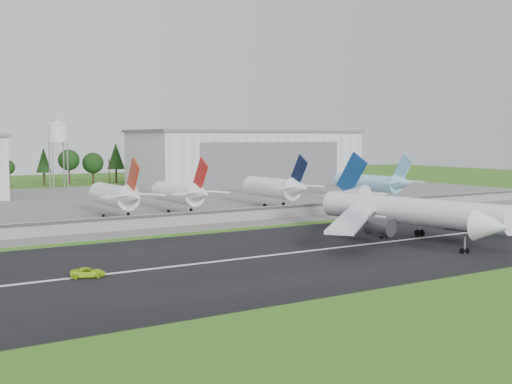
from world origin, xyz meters
TOP-DOWN VIEW (x-y plane):
  - ground at (0.00, 0.00)m, footprint 600.00×600.00m
  - runway at (0.00, 10.00)m, footprint 320.00×60.00m
  - runway_centerline at (0.00, 10.00)m, footprint 220.00×1.00m
  - apron at (0.00, 120.00)m, footprint 320.00×150.00m
  - blast_fence at (0.00, 54.99)m, footprint 240.00×0.61m
  - hangar_east at (75.00, 164.92)m, footprint 102.00×47.00m
  - water_tower at (-5.00, 185.00)m, footprint 8.40×8.40m
  - utility_poles at (0.00, 200.00)m, footprint 230.00×3.00m
  - treeline at (0.00, 215.00)m, footprint 320.00×16.00m
  - main_airliner at (23.26, 9.57)m, footprint 56.13×58.94m
  - ground_vehicle at (-46.54, 9.39)m, footprint 5.87×3.83m
  - parked_jet_red_a at (-17.81, 76.58)m, footprint 7.36×31.29m
  - parked_jet_red_b at (1.11, 76.56)m, footprint 7.36×31.29m
  - parked_jet_navy at (33.36, 76.59)m, footprint 7.36×31.29m
  - parked_jet_skyblue at (77.15, 81.56)m, footprint 7.36×37.29m

SIDE VIEW (x-z plane):
  - ground at x=0.00m, z-range 0.00..0.00m
  - utility_poles at x=0.00m, z-range -6.00..6.00m
  - treeline at x=0.00m, z-range -11.00..11.00m
  - runway at x=0.00m, z-range 0.00..0.10m
  - apron at x=0.00m, z-range 0.00..0.10m
  - runway_centerline at x=0.00m, z-range 0.10..0.12m
  - ground_vehicle at x=-46.54m, z-range 0.10..1.60m
  - blast_fence at x=0.00m, z-range 0.06..3.56m
  - main_airliner at x=23.26m, z-range -4.19..13.98m
  - parked_jet_skyblue at x=77.15m, z-range -2.23..14.43m
  - parked_jet_red_b at x=1.11m, z-range -2.17..14.49m
  - parked_jet_red_a at x=-17.81m, z-range -2.10..14.72m
  - parked_jet_navy at x=33.36m, z-range -2.06..14.87m
  - hangar_east at x=75.00m, z-range 0.03..25.23m
  - water_tower at x=-5.00m, z-range 9.85..39.25m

